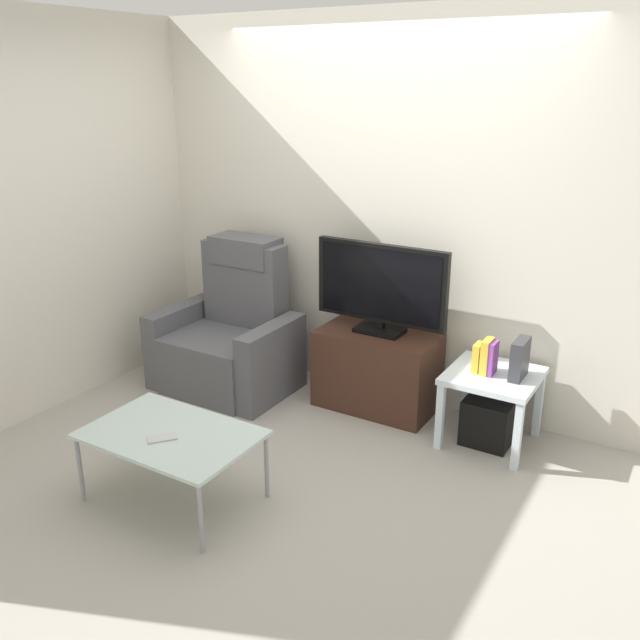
{
  "coord_description": "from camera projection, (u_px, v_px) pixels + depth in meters",
  "views": [
    {
      "loc": [
        1.96,
        -3.03,
        2.17
      ],
      "look_at": [
        -0.17,
        0.5,
        0.7
      ],
      "focal_mm": 38.24,
      "sensor_mm": 36.0,
      "label": 1
    }
  ],
  "objects": [
    {
      "name": "book_rightmost",
      "position": [
        492.0,
        358.0,
        4.11
      ],
      "size": [
        0.04,
        0.12,
        0.21
      ],
      "primitive_type": "cube",
      "color": "purple",
      "rests_on": "side_table"
    },
    {
      "name": "wall_side",
      "position": [
        66.0,
        214.0,
        4.61
      ],
      "size": [
        0.06,
        4.48,
        2.6
      ],
      "primitive_type": "cube",
      "color": "beige",
      "rests_on": "ground"
    },
    {
      "name": "television",
      "position": [
        381.0,
        287.0,
        4.5
      ],
      "size": [
        0.93,
        0.2,
        0.61
      ],
      "color": "black",
      "rests_on": "tv_stand"
    },
    {
      "name": "coffee_table",
      "position": [
        171.0,
        437.0,
        3.6
      ],
      "size": [
        0.9,
        0.6,
        0.41
      ],
      "color": "#B2C6C1",
      "rests_on": "ground"
    },
    {
      "name": "game_console",
      "position": [
        520.0,
        359.0,
        4.05
      ],
      "size": [
        0.07,
        0.2,
        0.24
      ],
      "primitive_type": "cube",
      "color": "#333338",
      "rests_on": "side_table"
    },
    {
      "name": "wall_back",
      "position": [
        390.0,
        214.0,
        4.6
      ],
      "size": [
        6.4,
        0.06,
        2.6
      ],
      "primitive_type": "cube",
      "color": "beige",
      "rests_on": "ground"
    },
    {
      "name": "tv_stand",
      "position": [
        377.0,
        370.0,
        4.68
      ],
      "size": [
        0.8,
        0.45,
        0.55
      ],
      "color": "#3D2319",
      "rests_on": "ground"
    },
    {
      "name": "cell_phone",
      "position": [
        162.0,
        438.0,
        3.52
      ],
      "size": [
        0.15,
        0.16,
        0.01
      ],
      "primitive_type": "cube",
      "rotation": [
        0.0,
        0.0,
        -0.68
      ],
      "color": "#B7B7BC",
      "rests_on": "coffee_table"
    },
    {
      "name": "subwoofer_box",
      "position": [
        489.0,
        420.0,
        4.27
      ],
      "size": [
        0.3,
        0.3,
        0.3
      ],
      "primitive_type": "cube",
      "color": "black",
      "rests_on": "ground"
    },
    {
      "name": "book_leftmost",
      "position": [
        478.0,
        357.0,
        4.16
      ],
      "size": [
        0.04,
        0.11,
        0.18
      ],
      "primitive_type": "cube",
      "color": "gold",
      "rests_on": "side_table"
    },
    {
      "name": "ground_plane",
      "position": [
        302.0,
        457.0,
        4.13
      ],
      "size": [
        6.4,
        6.4,
        0.0
      ],
      "primitive_type": "plane",
      "color": "#9E998E"
    },
    {
      "name": "book_middle",
      "position": [
        487.0,
        356.0,
        4.13
      ],
      "size": [
        0.05,
        0.13,
        0.22
      ],
      "primitive_type": "cube",
      "color": "gold",
      "rests_on": "side_table"
    },
    {
      "name": "side_table",
      "position": [
        493.0,
        384.0,
        4.18
      ],
      "size": [
        0.54,
        0.54,
        0.47
      ],
      "color": "silver",
      "rests_on": "ground"
    },
    {
      "name": "recliner_armchair",
      "position": [
        230.0,
        337.0,
        5.01
      ],
      "size": [
        0.98,
        0.78,
        1.08
      ],
      "rotation": [
        0.0,
        0.0,
        -0.17
      ],
      "color": "#515156",
      "rests_on": "ground"
    }
  ]
}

